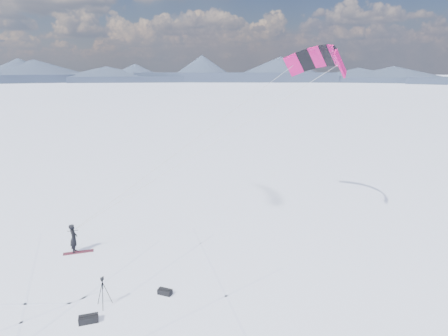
{
  "coord_description": "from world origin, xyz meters",
  "views": [
    {
      "loc": [
        6.72,
        -14.68,
        9.56
      ],
      "look_at": [
        6.31,
        6.06,
        4.15
      ],
      "focal_mm": 30.0,
      "sensor_mm": 36.0,
      "label": 1
    }
  ],
  "objects_px": {
    "tripod": "(103,288)",
    "gear_bag_a": "(88,319)",
    "snowkiter": "(75,252)",
    "gear_bag_b": "(165,292)",
    "snowboard": "(78,252)"
  },
  "relations": [
    {
      "from": "tripod",
      "to": "gear_bag_a",
      "type": "distance_m",
      "value": 1.31
    },
    {
      "from": "snowkiter",
      "to": "tripod",
      "type": "height_order",
      "value": "tripod"
    },
    {
      "from": "snowkiter",
      "to": "gear_bag_b",
      "type": "relative_size",
      "value": 2.38
    },
    {
      "from": "tripod",
      "to": "gear_bag_a",
      "type": "height_order",
      "value": "tripod"
    },
    {
      "from": "tripod",
      "to": "gear_bag_b",
      "type": "xyz_separation_m",
      "value": [
        2.4,
        0.88,
        -0.73
      ]
    },
    {
      "from": "tripod",
      "to": "snowkiter",
      "type": "bearing_deg",
      "value": 85.29
    },
    {
      "from": "snowboard",
      "to": "gear_bag_b",
      "type": "relative_size",
      "value": 2.27
    },
    {
      "from": "snowboard",
      "to": "gear_bag_b",
      "type": "height_order",
      "value": "gear_bag_b"
    },
    {
      "from": "snowboard",
      "to": "gear_bag_a",
      "type": "relative_size",
      "value": 1.92
    },
    {
      "from": "tripod",
      "to": "gear_bag_b",
      "type": "bearing_deg",
      "value": -18.42
    },
    {
      "from": "tripod",
      "to": "gear_bag_a",
      "type": "relative_size",
      "value": 1.64
    },
    {
      "from": "snowboard",
      "to": "tripod",
      "type": "bearing_deg",
      "value": -75.77
    },
    {
      "from": "tripod",
      "to": "gear_bag_b",
      "type": "height_order",
      "value": "tripod"
    },
    {
      "from": "gear_bag_a",
      "to": "gear_bag_b",
      "type": "relative_size",
      "value": 1.18
    },
    {
      "from": "snowkiter",
      "to": "gear_bag_a",
      "type": "distance_m",
      "value": 6.48
    }
  ]
}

